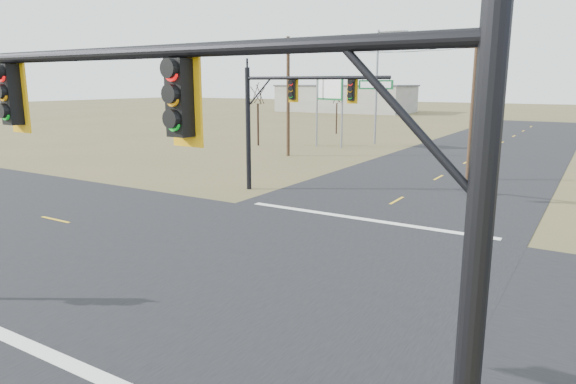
# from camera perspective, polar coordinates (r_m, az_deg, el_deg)

# --- Properties ---
(ground) EXTENTS (320.00, 320.00, 0.00)m
(ground) POSITION_cam_1_polar(r_m,az_deg,el_deg) (17.60, -1.55, -8.51)
(ground) COLOR brown
(ground) RESTS_ON ground
(road_ew) EXTENTS (160.00, 14.00, 0.02)m
(road_ew) POSITION_cam_1_polar(r_m,az_deg,el_deg) (17.60, -1.55, -8.48)
(road_ew) COLOR black
(road_ew) RESTS_ON ground
(road_ns) EXTENTS (14.00, 160.00, 0.02)m
(road_ns) POSITION_cam_1_polar(r_m,az_deg,el_deg) (17.60, -1.55, -8.47)
(road_ns) COLOR black
(road_ns) RESTS_ON ground
(stop_bar_near) EXTENTS (12.00, 0.40, 0.01)m
(stop_bar_near) POSITION_cam_1_polar(r_m,az_deg,el_deg) (12.60, -21.54, -18.04)
(stop_bar_near) COLOR silver
(stop_bar_near) RESTS_ON road_ns
(stop_bar_far) EXTENTS (12.00, 0.40, 0.01)m
(stop_bar_far) POSITION_cam_1_polar(r_m,az_deg,el_deg) (23.93, 8.32, -2.99)
(stop_bar_far) COLOR silver
(stop_bar_far) RESTS_ON road_ns
(mast_arm_near) EXTENTS (10.42, 0.43, 7.19)m
(mast_arm_near) POSITION_cam_1_polar(r_m,az_deg,el_deg) (7.10, -9.73, 4.30)
(mast_arm_near) COLOR black
(mast_arm_near) RESTS_ON ground
(mast_arm_far) EXTENTS (8.84, 0.52, 7.04)m
(mast_arm_far) POSITION_cam_1_polar(r_m,az_deg,el_deg) (28.34, 0.46, 9.82)
(mast_arm_far) COLOR black
(mast_arm_far) RESTS_ON ground
(utility_pole_near) EXTENTS (2.19, 0.37, 8.94)m
(utility_pole_near) POSITION_cam_1_polar(r_m,az_deg,el_deg) (34.82, 19.81, 8.84)
(utility_pole_near) COLOR #412E1C
(utility_pole_near) RESTS_ON ground
(utility_pole_far) EXTENTS (2.44, 0.29, 9.96)m
(utility_pole_far) POSITION_cam_1_polar(r_m,az_deg,el_deg) (44.22, 0.02, 10.70)
(utility_pole_far) COLOR #412E1C
(utility_pole_far) RESTS_ON ground
(highway_sign) EXTENTS (3.40, 1.48, 6.85)m
(highway_sign) POSITION_cam_1_polar(r_m,az_deg,el_deg) (50.43, 4.63, 10.39)
(highway_sign) COLOR gray
(highway_sign) RESTS_ON ground
(streetlight_c) EXTENTS (3.16, 0.38, 11.33)m
(streetlight_c) POSITION_cam_1_polar(r_m,az_deg,el_deg) (53.65, 10.08, 12.04)
(streetlight_c) COLOR gray
(streetlight_c) RESTS_ON ground
(bare_tree_a) EXTENTS (2.76, 2.76, 6.56)m
(bare_tree_a) POSITION_cam_1_polar(r_m,az_deg,el_deg) (51.79, -3.39, 10.90)
(bare_tree_a) COLOR black
(bare_tree_a) RESTS_ON ground
(bare_tree_b) EXTENTS (2.76, 2.76, 5.76)m
(bare_tree_b) POSITION_cam_1_polar(r_m,az_deg,el_deg) (64.27, 5.46, 10.56)
(bare_tree_b) COLOR black
(bare_tree_b) RESTS_ON ground
(warehouse_left) EXTENTS (28.00, 14.00, 5.50)m
(warehouse_left) POSITION_cam_1_polar(r_m,az_deg,el_deg) (114.84, 6.40, 10.22)
(warehouse_left) COLOR #A8A495
(warehouse_left) RESTS_ON ground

